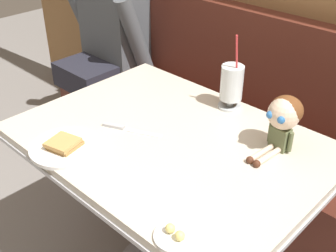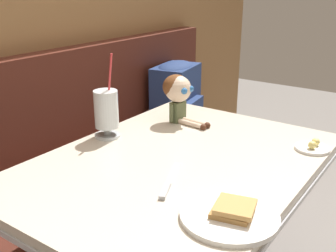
% 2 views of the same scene
% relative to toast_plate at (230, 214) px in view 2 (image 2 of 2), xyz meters
% --- Properties ---
extents(wood_panel_wall, '(4.40, 0.08, 2.40)m').
position_rel_toast_plate_xyz_m(wood_panel_wall, '(0.21, 1.17, 0.45)').
color(wood_panel_wall, olive).
rests_on(wood_panel_wall, ground).
extents(booth_bench, '(2.60, 0.48, 1.00)m').
position_rel_toast_plate_xyz_m(booth_bench, '(0.21, 0.93, -0.42)').
color(booth_bench, '#512319').
rests_on(booth_bench, ground).
extents(diner_table, '(1.11, 0.81, 0.74)m').
position_rel_toast_plate_xyz_m(diner_table, '(0.21, 0.30, -0.21)').
color(diner_table, beige).
rests_on(diner_table, ground).
extents(toast_plate, '(0.25, 0.25, 0.04)m').
position_rel_toast_plate_xyz_m(toast_plate, '(0.00, 0.00, 0.00)').
color(toast_plate, white).
rests_on(toast_plate, diner_table).
extents(milkshake_glass, '(0.10, 0.10, 0.32)m').
position_rel_toast_plate_xyz_m(milkshake_glass, '(0.23, 0.63, 0.09)').
color(milkshake_glass, silver).
rests_on(milkshake_glass, diner_table).
extents(butter_saucer, '(0.12, 0.12, 0.04)m').
position_rel_toast_plate_xyz_m(butter_saucer, '(0.56, -0.04, -0.00)').
color(butter_saucer, white).
rests_on(butter_saucer, diner_table).
extents(butter_knife, '(0.22, 0.11, 0.01)m').
position_rel_toast_plate_xyz_m(butter_knife, '(0.04, 0.22, -0.01)').
color(butter_knife, silver).
rests_on(butter_knife, diner_table).
extents(seated_doll, '(0.12, 0.22, 0.20)m').
position_rel_toast_plate_xyz_m(seated_doll, '(0.53, 0.51, 0.12)').
color(seated_doll, '#5B6642').
rests_on(seated_doll, diner_table).
extents(backpack, '(0.33, 0.29, 0.41)m').
position_rel_toast_plate_xyz_m(backpack, '(1.10, 0.91, -0.09)').
color(backpack, navy).
rests_on(backpack, booth_bench).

